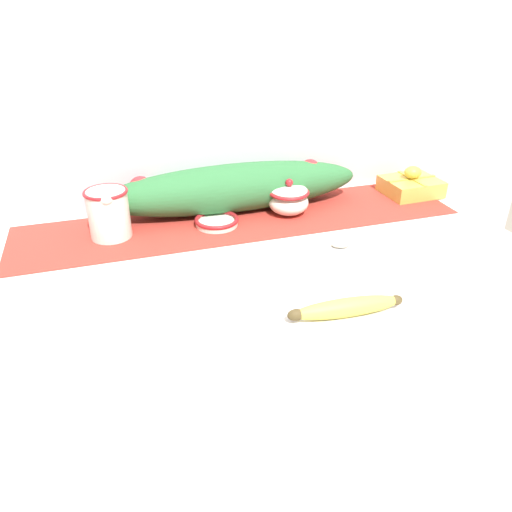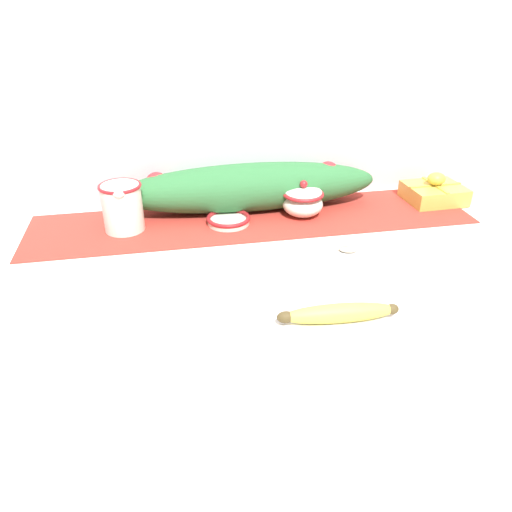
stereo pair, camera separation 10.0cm
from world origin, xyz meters
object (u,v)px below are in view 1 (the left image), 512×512
at_px(small_dish, 217,221).
at_px(gift_box, 411,185).
at_px(cream_pitcher, 108,212).
at_px(sugar_bowl, 289,199).
at_px(spoon, 335,245).
at_px(banana, 346,308).

relative_size(small_dish, gift_box, 0.71).
relative_size(cream_pitcher, gift_box, 0.78).
xyz_separation_m(small_dish, gift_box, (0.58, 0.04, 0.02)).
distance_m(cream_pitcher, sugar_bowl, 0.45).
xyz_separation_m(cream_pitcher, gift_box, (0.83, 0.03, -0.04)).
bearing_deg(spoon, banana, -98.22).
bearing_deg(banana, spoon, 68.60).
bearing_deg(sugar_bowl, banana, -97.67).
xyz_separation_m(banana, gift_box, (0.45, 0.49, 0.01)).
bearing_deg(small_dish, spoon, -39.30).
xyz_separation_m(spoon, gift_box, (0.35, 0.23, 0.02)).
bearing_deg(spoon, sugar_bowl, 113.59).
relative_size(small_dish, spoon, 0.59).
height_order(sugar_bowl, banana, sugar_bowl).
bearing_deg(cream_pitcher, spoon, -23.00).
distance_m(cream_pitcher, banana, 0.60).
bearing_deg(small_dish, gift_box, 4.02).
height_order(small_dish, banana, banana).
distance_m(sugar_bowl, banana, 0.46).
relative_size(sugar_bowl, small_dish, 0.96).
bearing_deg(sugar_bowl, small_dish, -175.92).
height_order(cream_pitcher, spoon, cream_pitcher).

